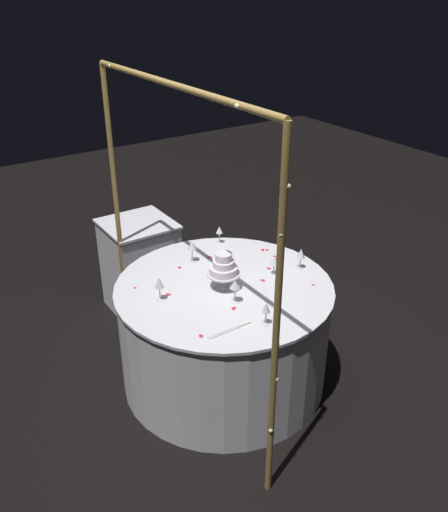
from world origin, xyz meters
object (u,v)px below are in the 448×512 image
Objects in this scene: decorative_arch at (178,214)px; wine_glass_4 at (159,284)px; wine_glass_3 at (219,231)px; wine_glass_5 at (266,309)px; wine_glass_0 at (274,261)px; wine_glass_1 at (301,254)px; wine_glass_2 at (192,246)px; main_table at (224,333)px; cake_knife at (232,329)px; side_table at (141,266)px; wine_glass_6 at (235,286)px; tiered_cake at (223,267)px.

decorative_arch reaches higher than wine_glass_4.
decorative_arch is 13.08× the size of wine_glass_4.
wine_glass_3 is 0.94× the size of wine_glass_5.
wine_glass_0 is 0.91× the size of wine_glass_1.
wine_glass_2 is at bearing -2.60° from wine_glass_5.
decorative_arch is at bearing 90.18° from main_table.
main_table is 10.68× the size of wine_glass_0.
wine_glass_5 reaches higher than cake_knife.
cake_knife is (-0.53, -0.20, -0.11)m from wine_glass_4.
wine_glass_2 is (-0.78, -0.06, 0.50)m from side_table.
wine_glass_3 is 1.16m from cake_knife.
wine_glass_4 is (0.08, 0.11, -0.48)m from decorative_arch.
wine_glass_4 is at bearing 53.70° from decorative_arch.
side_table is at bearing -6.17° from cake_knife.
wine_glass_6 reaches higher than wine_glass_0.
decorative_arch is 1.00m from wine_glass_3.
wine_glass_2 reaches higher than side_table.
main_table is at bearing -179.56° from wine_glass_2.
side_table is at bearing 26.57° from wine_glass_1.
decorative_arch is at bearing 130.20° from wine_glass_3.
wine_glass_0 is 0.61m from wine_glass_2.
wine_glass_2 is at bearing -15.54° from cake_knife.
wine_glass_5 reaches higher than side_table.
wine_glass_5 is at bearing -107.51° from cake_knife.
main_table is at bearing 79.33° from wine_glass_0.
cake_knife is (-1.01, 0.57, -0.10)m from wine_glass_3.
wine_glass_0 is (-1.27, -0.44, 0.48)m from side_table.
wine_glass_2 is 0.56× the size of cake_knife.
side_table is 5.00× the size of wine_glass_2.
tiered_cake is at bearing 148.92° from wine_glass_3.
tiered_cake reaches higher than wine_glass_5.
cake_knife is at bearing 112.88° from wine_glass_1.
wine_glass_5 is at bearing 160.67° from wine_glass_3.
side_table reaches higher than cake_knife.
wine_glass_5 is at bearing 177.40° from wine_glass_2.
cake_knife is (-0.35, 0.83, -0.11)m from wine_glass_1.
main_table is 9.00× the size of wine_glass_4.
decorative_arch is at bearing 52.04° from wine_glass_6.
wine_glass_6 is at bearing 164.39° from main_table.
decorative_arch is 0.71m from wine_glass_2.
wine_glass_3 is (-0.64, -0.40, 0.48)m from side_table.
main_table is 1.20m from side_table.
side_table is at bearing 2.21° from tiered_cake.
wine_glass_0 is 0.61m from wine_glass_5.
decorative_arch reaches higher than wine_glass_6.
wine_glass_0 is 1.00× the size of wine_glass_3.
side_table is 0.93m from wine_glass_2.
wine_glass_4 reaches higher than wine_glass_0.
wine_glass_4 is at bearing 127.25° from wine_glass_2.
main_table is 0.72m from wine_glass_5.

